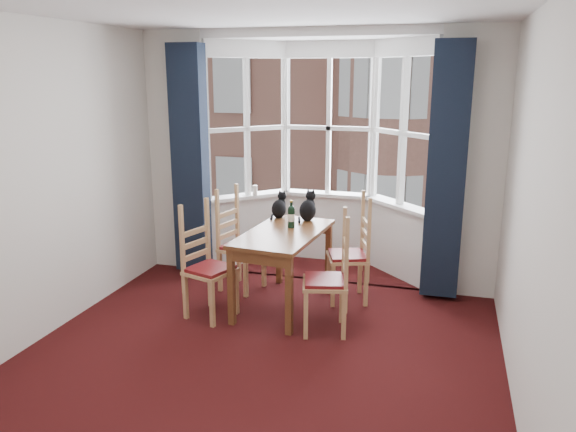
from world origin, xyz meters
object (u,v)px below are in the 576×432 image
at_px(chair_left_near, 203,269).
at_px(chair_right_near, 335,283).
at_px(chair_right_far, 356,257).
at_px(wine_bottle, 291,216).
at_px(candle_tall, 255,190).
at_px(cat_left, 279,207).
at_px(dining_table, 284,243).
at_px(cat_right, 308,208).
at_px(chair_left_far, 235,247).

height_order(chair_left_near, chair_right_near, same).
distance_m(chair_right_far, wine_bottle, 0.81).
distance_m(chair_right_far, candle_tall, 1.70).
height_order(chair_right_near, cat_left, cat_left).
bearing_deg(chair_right_near, candle_tall, 129.43).
distance_m(dining_table, chair_right_far, 0.80).
distance_m(chair_right_far, cat_right, 0.73).
xyz_separation_m(dining_table, chair_right_far, (0.68, 0.37, -0.21)).
bearing_deg(cat_left, wine_bottle, -56.70).
bearing_deg(chair_left_far, chair_right_far, 1.06).
height_order(chair_right_near, wine_bottle, wine_bottle).
xyz_separation_m(chair_left_near, cat_left, (0.49, 0.95, 0.43)).
height_order(chair_right_far, cat_left, cat_left).
bearing_deg(candle_tall, cat_right, -39.54).
height_order(cat_right, candle_tall, cat_right).
relative_size(cat_right, wine_bottle, 1.19).
height_order(chair_right_near, cat_right, cat_right).
bearing_deg(chair_left_near, chair_right_far, 29.69).
distance_m(dining_table, cat_left, 0.62).
distance_m(chair_right_near, wine_bottle, 0.94).
relative_size(chair_left_near, cat_left, 3.06).
height_order(dining_table, chair_left_far, chair_left_far).
relative_size(chair_right_far, wine_bottle, 3.24).
relative_size(cat_left, candle_tall, 2.45).
bearing_deg(candle_tall, dining_table, -59.03).
bearing_deg(wine_bottle, candle_tall, 126.19).
relative_size(dining_table, chair_left_far, 1.45).
xyz_separation_m(wine_bottle, candle_tall, (-0.76, 1.03, 0.01)).
bearing_deg(wine_bottle, dining_table, -100.56).
relative_size(cat_left, cat_right, 0.89).
xyz_separation_m(chair_right_near, candle_tall, (-1.34, 1.63, 0.46)).
xyz_separation_m(cat_left, cat_right, (0.33, -0.03, 0.01)).
bearing_deg(cat_left, cat_right, -5.20).
bearing_deg(chair_right_far, cat_right, 166.19).
xyz_separation_m(dining_table, cat_left, (-0.21, 0.54, 0.23)).
distance_m(cat_left, wine_bottle, 0.44).
bearing_deg(dining_table, cat_left, 111.09).
height_order(chair_right_far, candle_tall, candle_tall).
distance_m(dining_table, chair_left_near, 0.84).
relative_size(chair_left_near, wine_bottle, 3.24).
relative_size(chair_right_far, cat_right, 2.72).
bearing_deg(candle_tall, chair_left_near, -89.04).
distance_m(dining_table, chair_left_far, 0.78).
height_order(dining_table, cat_right, cat_right).
xyz_separation_m(chair_right_far, candle_tall, (-1.40, 0.84, 0.46)).
bearing_deg(cat_right, chair_right_near, -62.15).
relative_size(chair_right_near, chair_right_far, 1.00).
height_order(chair_right_far, cat_right, cat_right).
xyz_separation_m(chair_left_far, cat_left, (0.46, 0.19, 0.43)).
xyz_separation_m(chair_right_near, chair_right_far, (0.07, 0.79, 0.00)).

